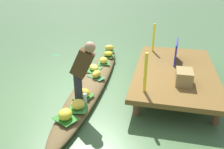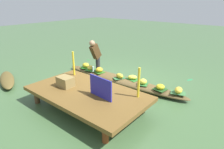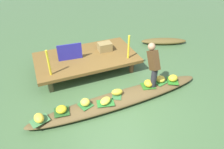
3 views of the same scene
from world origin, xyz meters
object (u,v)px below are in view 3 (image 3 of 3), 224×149
at_px(banana_bunch_5, 61,109).
at_px(water_bottle, 153,79).
at_px(banana_bunch_4, 148,83).
at_px(market_banner, 70,52).
at_px(vendor_boat, 121,99).
at_px(banana_bunch_2, 39,118).
at_px(banana_bunch_6, 161,79).
at_px(moored_boat, 164,41).
at_px(banana_bunch_7, 105,101).
at_px(banana_bunch_0, 85,102).
at_px(vendor_person, 153,63).
at_px(banana_bunch_3, 173,78).
at_px(produce_crate, 105,47).
at_px(banana_bunch_1, 117,92).

distance_m(banana_bunch_5, water_bottle, 2.65).
relative_size(banana_bunch_4, market_banner, 0.36).
bearing_deg(vendor_boat, water_bottle, 8.40).
bearing_deg(banana_bunch_2, banana_bunch_6, 3.58).
distance_m(vendor_boat, moored_boat, 3.95).
bearing_deg(banana_bunch_5, banana_bunch_2, -169.75).
xyz_separation_m(banana_bunch_6, banana_bunch_7, (-1.78, -0.24, -0.02)).
relative_size(vendor_boat, banana_bunch_0, 21.11).
xyz_separation_m(moored_boat, banana_bunch_6, (-1.75, -2.37, 0.20)).
bearing_deg(banana_bunch_0, moored_boat, 31.66).
bearing_deg(vendor_boat, banana_bunch_7, -169.41).
distance_m(banana_bunch_4, vendor_person, 0.60).
xyz_separation_m(banana_bunch_3, produce_crate, (-1.33, 2.00, 0.31)).
height_order(banana_bunch_2, produce_crate, produce_crate).
relative_size(vendor_boat, market_banner, 6.61).
distance_m(banana_bunch_1, banana_bunch_7, 0.44).
height_order(vendor_boat, banana_bunch_5, banana_bunch_5).
relative_size(moored_boat, market_banner, 2.46).
height_order(banana_bunch_2, water_bottle, water_bottle).
xyz_separation_m(banana_bunch_7, produce_crate, (0.80, 2.14, 0.33)).
relative_size(vendor_boat, banana_bunch_3, 17.49).
xyz_separation_m(banana_bunch_0, banana_bunch_4, (1.84, 0.07, 0.00)).
bearing_deg(vendor_boat, produce_crate, 79.00).
bearing_deg(banana_bunch_2, banana_bunch_7, -0.87).
distance_m(banana_bunch_6, banana_bunch_7, 1.79).
bearing_deg(water_bottle, banana_bunch_7, -169.14).
bearing_deg(banana_bunch_5, banana_bunch_7, -6.25).
height_order(water_bottle, produce_crate, produce_crate).
height_order(banana_bunch_5, banana_bunch_7, banana_bunch_5).
relative_size(banana_bunch_1, market_banner, 0.40).
distance_m(vendor_boat, banana_bunch_7, 0.52).
bearing_deg(banana_bunch_6, water_bottle, 163.54).
bearing_deg(banana_bunch_2, market_banner, 58.61).
height_order(banana_bunch_3, banana_bunch_4, same).
height_order(banana_bunch_4, water_bottle, water_bottle).
xyz_separation_m(vendor_person, market_banner, (-1.85, 1.76, -0.16)).
bearing_deg(banana_bunch_2, water_bottle, 4.98).
xyz_separation_m(banana_bunch_3, water_bottle, (-0.57, 0.16, 0.01)).
bearing_deg(banana_bunch_0, banana_bunch_5, -179.12).
relative_size(banana_bunch_4, banana_bunch_5, 1.05).
xyz_separation_m(water_bottle, produce_crate, (-0.76, 1.84, 0.30)).
distance_m(banana_bunch_7, vendor_person, 1.60).
bearing_deg(banana_bunch_6, banana_bunch_4, -174.25).
distance_m(vendor_boat, banana_bunch_4, 0.91).
xyz_separation_m(moored_boat, banana_bunch_1, (-3.13, -2.42, 0.19)).
bearing_deg(banana_bunch_6, banana_bunch_5, -177.65).
bearing_deg(banana_bunch_5, banana_bunch_0, 0.88).
bearing_deg(banana_bunch_2, vendor_person, 4.08).
bearing_deg(banana_bunch_4, vendor_person, 24.65).
distance_m(banana_bunch_3, banana_bunch_4, 0.78).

